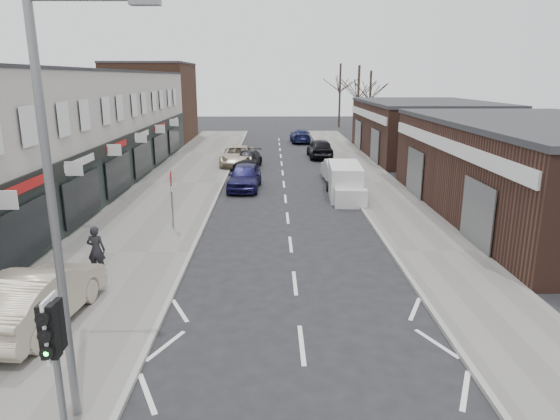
{
  "coord_description": "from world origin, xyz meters",
  "views": [
    {
      "loc": [
        -0.74,
        -9.53,
        6.68
      ],
      "look_at": [
        -0.5,
        5.77,
        2.6
      ],
      "focal_mm": 32.0,
      "sensor_mm": 36.0,
      "label": 1
    }
  ],
  "objects_px": {
    "traffic_light": "(54,342)",
    "parked_car_left_a": "(245,177)",
    "parked_car_right_b": "(320,148)",
    "white_van": "(345,182)",
    "sedan_on_pavement": "(38,297)",
    "street_lamp": "(61,196)",
    "parked_car_left_c": "(238,156)",
    "parked_car_right_c": "(300,136)",
    "warning_sign": "(172,183)",
    "pedestrian": "(96,250)",
    "parked_car_right_a": "(337,170)",
    "parked_car_left_b": "(248,160)"
  },
  "relations": [
    {
      "from": "sedan_on_pavement",
      "to": "parked_car_left_c",
      "type": "xyz_separation_m",
      "value": [
        3.7,
        26.05,
        -0.17
      ]
    },
    {
      "from": "parked_car_right_c",
      "to": "pedestrian",
      "type": "bearing_deg",
      "value": 74.61
    },
    {
      "from": "street_lamp",
      "to": "parked_car_left_a",
      "type": "bearing_deg",
      "value": 84.45
    },
    {
      "from": "white_van",
      "to": "sedan_on_pavement",
      "type": "bearing_deg",
      "value": -121.02
    },
    {
      "from": "traffic_light",
      "to": "parked_car_right_b",
      "type": "bearing_deg",
      "value": 77.52
    },
    {
      "from": "parked_car_left_b",
      "to": "parked_car_left_c",
      "type": "relative_size",
      "value": 0.8
    },
    {
      "from": "parked_car_left_b",
      "to": "street_lamp",
      "type": "bearing_deg",
      "value": -87.95
    },
    {
      "from": "pedestrian",
      "to": "parked_car_right_a",
      "type": "distance_m",
      "value": 19.12
    },
    {
      "from": "parked_car_left_a",
      "to": "traffic_light",
      "type": "bearing_deg",
      "value": -91.56
    },
    {
      "from": "white_van",
      "to": "pedestrian",
      "type": "height_order",
      "value": "white_van"
    },
    {
      "from": "traffic_light",
      "to": "pedestrian",
      "type": "distance_m",
      "value": 9.11
    },
    {
      "from": "warning_sign",
      "to": "white_van",
      "type": "bearing_deg",
      "value": 36.0
    },
    {
      "from": "parked_car_left_b",
      "to": "parked_car_left_c",
      "type": "xyz_separation_m",
      "value": [
        -0.83,
        1.03,
        0.12
      ]
    },
    {
      "from": "sedan_on_pavement",
      "to": "parked_car_left_b",
      "type": "relative_size",
      "value": 1.11
    },
    {
      "from": "parked_car_right_b",
      "to": "street_lamp",
      "type": "bearing_deg",
      "value": 75.67
    },
    {
      "from": "traffic_light",
      "to": "pedestrian",
      "type": "xyz_separation_m",
      "value": [
        -2.37,
        8.68,
        -1.44
      ]
    },
    {
      "from": "street_lamp",
      "to": "white_van",
      "type": "height_order",
      "value": "street_lamp"
    },
    {
      "from": "parked_car_right_b",
      "to": "sedan_on_pavement",
      "type": "bearing_deg",
      "value": 69.55
    },
    {
      "from": "parked_car_right_b",
      "to": "parked_car_right_c",
      "type": "xyz_separation_m",
      "value": [
        -1.13,
        10.39,
        -0.12
      ]
    },
    {
      "from": "traffic_light",
      "to": "white_van",
      "type": "bearing_deg",
      "value": 68.92
    },
    {
      "from": "warning_sign",
      "to": "street_lamp",
      "type": "bearing_deg",
      "value": -87.16
    },
    {
      "from": "traffic_light",
      "to": "parked_car_left_b",
      "type": "xyz_separation_m",
      "value": [
        1.83,
        30.06,
        -1.78
      ]
    },
    {
      "from": "warning_sign",
      "to": "parked_car_right_b",
      "type": "height_order",
      "value": "warning_sign"
    },
    {
      "from": "parked_car_left_c",
      "to": "parked_car_right_a",
      "type": "distance_m",
      "value": 9.33
    },
    {
      "from": "street_lamp",
      "to": "parked_car_right_b",
      "type": "height_order",
      "value": "street_lamp"
    },
    {
      "from": "traffic_light",
      "to": "parked_car_left_a",
      "type": "distance_m",
      "value": 22.73
    },
    {
      "from": "parked_car_left_b",
      "to": "parked_car_right_b",
      "type": "distance_m",
      "value": 7.66
    },
    {
      "from": "traffic_light",
      "to": "parked_car_left_a",
      "type": "bearing_deg",
      "value": 85.06
    },
    {
      "from": "warning_sign",
      "to": "parked_car_left_a",
      "type": "xyz_separation_m",
      "value": [
        2.71,
        8.57,
        -1.42
      ]
    },
    {
      "from": "street_lamp",
      "to": "parked_car_right_a",
      "type": "bearing_deg",
      "value": 71.21
    },
    {
      "from": "pedestrian",
      "to": "parked_car_left_c",
      "type": "relative_size",
      "value": 0.31
    },
    {
      "from": "parked_car_right_a",
      "to": "parked_car_right_c",
      "type": "bearing_deg",
      "value": -87.33
    },
    {
      "from": "traffic_light",
      "to": "pedestrian",
      "type": "bearing_deg",
      "value": 105.3
    },
    {
      "from": "parked_car_left_c",
      "to": "parked_car_right_b",
      "type": "bearing_deg",
      "value": 30.82
    },
    {
      "from": "traffic_light",
      "to": "parked_car_right_a",
      "type": "height_order",
      "value": "traffic_light"
    },
    {
      "from": "street_lamp",
      "to": "parked_car_left_a",
      "type": "height_order",
      "value": "street_lamp"
    },
    {
      "from": "warning_sign",
      "to": "parked_car_right_b",
      "type": "bearing_deg",
      "value": 67.9
    },
    {
      "from": "parked_car_right_b",
      "to": "white_van",
      "type": "bearing_deg",
      "value": 89.05
    },
    {
      "from": "parked_car_left_c",
      "to": "parked_car_left_a",
      "type": "bearing_deg",
      "value": -82.53
    },
    {
      "from": "warning_sign",
      "to": "parked_car_left_a",
      "type": "bearing_deg",
      "value": 72.45
    },
    {
      "from": "pedestrian",
      "to": "parked_car_left_b",
      "type": "height_order",
      "value": "pedestrian"
    },
    {
      "from": "warning_sign",
      "to": "white_van",
      "type": "height_order",
      "value": "warning_sign"
    },
    {
      "from": "white_van",
      "to": "parked_car_right_c",
      "type": "relative_size",
      "value": 1.03
    },
    {
      "from": "traffic_light",
      "to": "sedan_on_pavement",
      "type": "relative_size",
      "value": 0.64
    },
    {
      "from": "parked_car_left_b",
      "to": "parked_car_right_a",
      "type": "bearing_deg",
      "value": -34.93
    },
    {
      "from": "parked_car_left_b",
      "to": "parked_car_right_c",
      "type": "height_order",
      "value": "parked_car_right_c"
    },
    {
      "from": "parked_car_right_c",
      "to": "parked_car_left_c",
      "type": "bearing_deg",
      "value": 66.9
    },
    {
      "from": "parked_car_right_b",
      "to": "traffic_light",
      "type": "bearing_deg",
      "value": 76.31
    },
    {
      "from": "parked_car_right_b",
      "to": "parked_car_right_c",
      "type": "bearing_deg",
      "value": -84.99
    },
    {
      "from": "street_lamp",
      "to": "sedan_on_pavement",
      "type": "bearing_deg",
      "value": 123.99
    }
  ]
}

